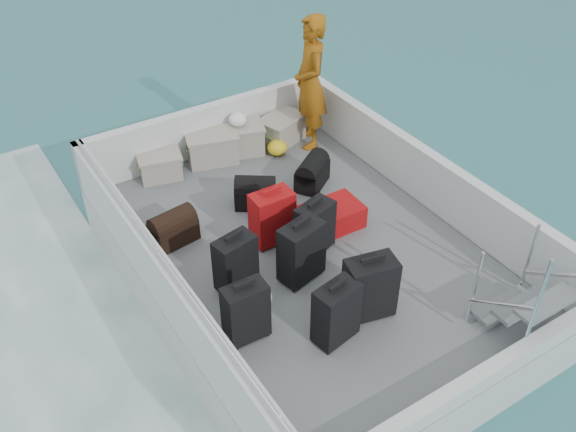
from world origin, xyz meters
The scene contains 22 objects.
ground centered at (0.00, 0.00, 0.00)m, with size 160.00×160.00×0.00m, color #1D5F65.
ferry_hull centered at (0.00, 0.00, 0.30)m, with size 3.60×5.00×0.60m, color silver.
deck centered at (0.00, 0.00, 0.61)m, with size 3.30×4.70×0.02m, color slate.
deck_fittings centered at (0.35, -0.32, 0.99)m, with size 3.60×5.00×0.90m.
suitcase_0 centered at (-1.23, -0.80, 0.95)m, with size 0.42×0.24×0.65m, color black.
suitcase_1 centered at (-0.97, -0.13, 0.94)m, with size 0.43×0.24×0.64m, color black.
suitcase_3 centered at (-0.52, -1.27, 0.95)m, with size 0.43×0.25×0.66m, color black.
suitcase_4 centered at (-0.32, -0.37, 0.97)m, with size 0.47×0.28×0.70m, color black.
suitcase_5 centered at (-0.26, 0.32, 0.95)m, with size 0.47×0.28×0.65m, color #AA0D11.
suitcase_6 centered at (-0.05, -1.18, 0.96)m, with size 0.49×0.29×0.68m, color black.
suitcase_7 centered at (0.04, -0.08, 0.93)m, with size 0.44×0.25×0.62m, color black.
suitcase_8 centered at (0.45, 0.16, 0.76)m, with size 0.47×0.72×0.28m, color #AA0D11.
duffel_0 centered at (-1.22, 0.90, 0.78)m, with size 0.52×0.30×0.32m, color black, non-canonical shape.
duffel_1 centered at (-0.09, 1.00, 0.78)m, with size 0.49×0.30×0.32m, color black, non-canonical shape.
duffel_2 centered at (0.75, 0.98, 0.78)m, with size 0.51×0.30×0.32m, color black, non-canonical shape.
crate_0 centered at (-0.81, 2.20, 0.78)m, with size 0.52×0.36×0.31m, color #AEA697.
crate_1 centered at (-0.06, 2.20, 0.82)m, with size 0.65×0.45×0.39m, color #AEA697.
crate_2 centered at (0.35, 2.20, 0.81)m, with size 0.64×0.44×0.38m, color #AEA697.
crate_3 centered at (1.00, 2.11, 0.80)m, with size 0.59×0.41×0.36m, color #AEA697.
yellow_bag centered at (0.76, 1.85, 0.73)m, with size 0.28×0.26×0.22m, color yellow.
white_bag centered at (0.35, 2.20, 1.09)m, with size 0.24×0.24×0.18m, color white.
passenger centered at (1.30, 1.88, 1.54)m, with size 0.68×0.44×1.85m, color orange.
Camera 1 is at (-3.17, -4.56, 5.38)m, focal length 40.00 mm.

